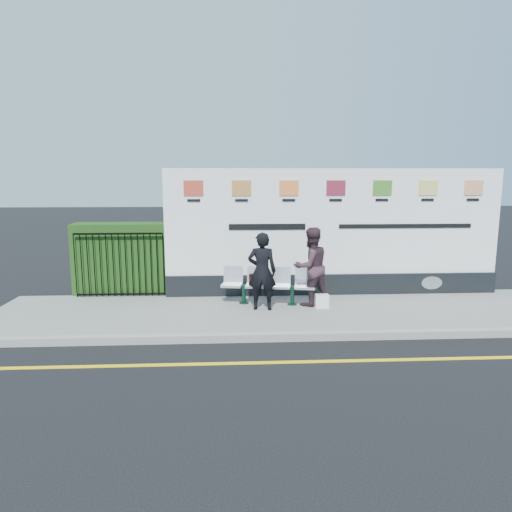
{
  "coord_description": "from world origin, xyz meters",
  "views": [
    {
      "loc": [
        -1.94,
        -6.83,
        2.9
      ],
      "look_at": [
        -1.42,
        2.77,
        1.25
      ],
      "focal_mm": 32.0,
      "sensor_mm": 36.0,
      "label": 1
    }
  ],
  "objects_px": {
    "billboard": "(334,241)",
    "woman_left": "(262,271)",
    "bench": "(268,294)",
    "woman_right": "(311,266)"
  },
  "relations": [
    {
      "from": "billboard",
      "to": "woman_left",
      "type": "xyz_separation_m",
      "value": [
        -1.8,
        -1.26,
        -0.47
      ]
    },
    {
      "from": "bench",
      "to": "billboard",
      "type": "bearing_deg",
      "value": 36.44
    },
    {
      "from": "bench",
      "to": "woman_right",
      "type": "height_order",
      "value": "woman_right"
    },
    {
      "from": "billboard",
      "to": "woman_left",
      "type": "distance_m",
      "value": 2.25
    },
    {
      "from": "bench",
      "to": "woman_left",
      "type": "distance_m",
      "value": 0.76
    },
    {
      "from": "woman_right",
      "to": "bench",
      "type": "bearing_deg",
      "value": -31.19
    },
    {
      "from": "bench",
      "to": "woman_right",
      "type": "distance_m",
      "value": 1.14
    },
    {
      "from": "woman_left",
      "to": "woman_right",
      "type": "distance_m",
      "value": 1.14
    },
    {
      "from": "billboard",
      "to": "woman_right",
      "type": "xyz_separation_m",
      "value": [
        -0.71,
        -0.95,
        -0.44
      ]
    },
    {
      "from": "bench",
      "to": "woman_right",
      "type": "relative_size",
      "value": 1.2
    }
  ]
}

